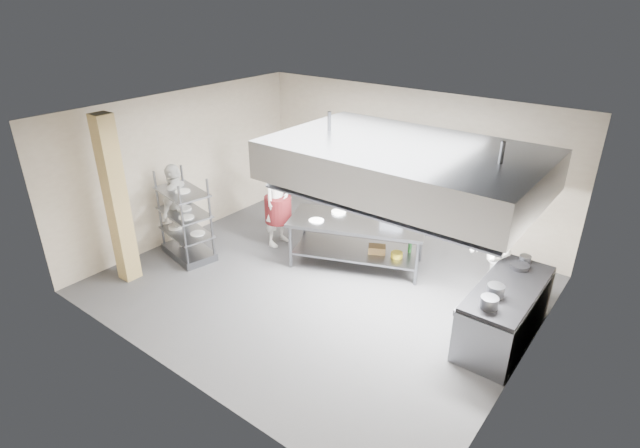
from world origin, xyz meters
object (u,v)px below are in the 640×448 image
Objects in this scene: chef_plating at (178,208)px; pass_rack at (185,217)px; island at (356,243)px; griddle at (393,215)px; chef_head at (277,200)px; chef_line at (492,251)px; cooking_range at (504,314)px; stockpot at (495,291)px.

pass_rack is at bearing 50.32° from chef_plating.
island is 3.31m from pass_rack.
griddle is (3.61, 2.05, 0.11)m from chef_plating.
chef_head is 4.18m from chef_line.
chef_line is 0.99× the size of chef_plating.
griddle is (-2.47, 0.93, 0.59)m from cooking_range.
chef_plating is 7.46× the size of stockpot.
cooking_range is at bearing 78.02° from chef_plating.
chef_head is 1.94m from chef_plating.
stockpot reaches higher than cooking_range.
griddle is at bearing 45.13° from pass_rack.
island is 1.24× the size of cooking_range.
chef_plating reaches higher than chef_line.
stockpot is at bearing -49.90° from griddle.
cooking_range is at bearing -41.99° from griddle.
island is at bearing -102.88° from chef_line.
chef_head reaches higher than chef_line.
cooking_range is 1.16m from chef_line.
island is at bearing 95.07° from chef_plating.
pass_rack is 4.06× the size of griddle.
stockpot reaches higher than island.
island is at bearing 170.43° from cooking_range.
chef_head is 1.07× the size of chef_line.
chef_plating is at bearing -91.97° from chef_line.
island is at bearing 163.24° from stockpot.
griddle is (2.25, 0.66, 0.05)m from chef_head.
chef_head is 4.68m from stockpot.
cooking_range is at bearing -31.55° from island.
pass_rack is 0.87× the size of chef_head.
chef_head is (1.04, 1.48, 0.12)m from pass_rack.
pass_rack is 0.93× the size of chef_plating.
chef_line is 7.42× the size of stockpot.
pass_rack is at bearing -168.06° from cooking_range.
griddle is 2.71m from stockpot.
chef_plating is at bearing 174.79° from pass_rack.
chef_head is at bearing 172.28° from stockpot.
griddle reaches higher than island.
chef_head is at bearing -103.48° from chef_line.
chef_plating is (-5.49, -2.00, 0.00)m from chef_line.
island is at bearing -86.48° from chef_head.
griddle is 1.71× the size of stockpot.
pass_rack is 3.93m from griddle.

